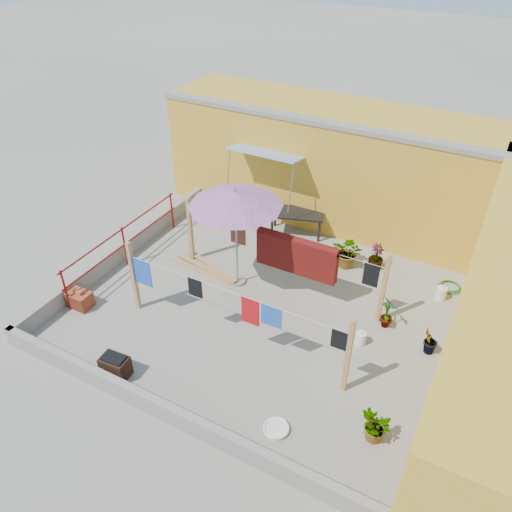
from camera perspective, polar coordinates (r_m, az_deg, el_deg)
name	(u,v)px	position (r m, az deg, el deg)	size (l,w,h in m)	color
ground	(263,306)	(11.66, 0.75, -5.71)	(80.00, 80.00, 0.00)	#9E998E
wall_back	(358,169)	(14.31, 11.56, 9.69)	(11.00, 3.27, 3.21)	gold
parapet_front	(169,413)	(9.47, -9.91, -17.27)	(8.30, 0.16, 0.44)	gray
parapet_left	(125,250)	(13.50, -14.74, 0.64)	(0.16, 7.30, 0.44)	gray
red_railing	(124,240)	(12.97, -14.87, 1.73)	(0.05, 4.20, 1.10)	maroon
clothesline_rig	(289,261)	(11.27, 3.74, -0.60)	(5.09, 2.35, 1.80)	tan
patio_umbrella	(235,199)	(11.05, -2.37, 6.48)	(2.83, 2.83, 2.59)	gray
outdoor_table	(297,214)	(13.86, 4.71, 4.80)	(1.64, 1.17, 0.70)	black
brick_stack	(80,299)	(12.22, -19.48, -4.70)	(0.53, 0.39, 0.46)	#A94227
lumber_pile	(205,268)	(12.77, -5.82, -1.34)	(2.06, 0.73, 0.13)	tan
brazier	(115,366)	(10.39, -15.77, -12.02)	(0.57, 0.41, 0.49)	black
white_basin	(276,428)	(9.38, 2.32, -19.08)	(0.48, 0.48, 0.08)	silver
water_jug_a	(361,338)	(10.89, 11.87, -9.20)	(0.22, 0.22, 0.34)	silver
water_jug_b	(441,293)	(12.52, 20.40, -4.02)	(0.24, 0.24, 0.38)	silver
green_hose	(450,287)	(13.02, 21.29, -3.28)	(0.55, 0.55, 0.08)	#1D761A
plant_back_a	(349,252)	(12.83, 10.54, 0.44)	(0.78, 0.67, 0.86)	#225F1B
plant_back_b	(376,257)	(12.96, 13.57, -0.10)	(0.38, 0.38, 0.69)	#225F1B
plant_right_a	(388,312)	(11.24, 14.86, -6.18)	(0.45, 0.30, 0.85)	#225F1B
plant_right_b	(430,341)	(10.96, 19.23, -9.20)	(0.36, 0.29, 0.65)	#225F1B
plant_right_c	(376,428)	(9.26, 13.58, -18.55)	(0.59, 0.51, 0.66)	#225F1B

